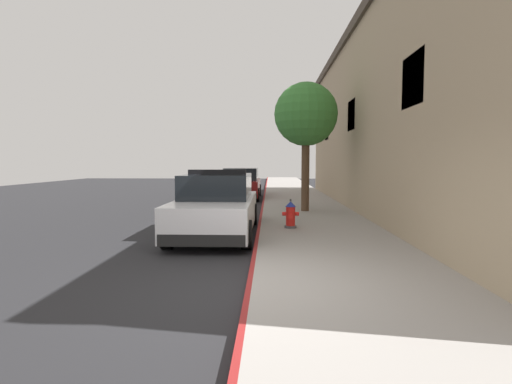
{
  "coord_description": "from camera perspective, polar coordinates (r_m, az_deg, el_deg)",
  "views": [
    {
      "loc": [
        0.25,
        -5.74,
        1.88
      ],
      "look_at": [
        -0.16,
        5.99,
        1.0
      ],
      "focal_mm": 28.3,
      "sensor_mm": 36.0,
      "label": 1
    }
  ],
  "objects": [
    {
      "name": "storefront_building",
      "position": [
        16.44,
        25.88,
        9.31
      ],
      "size": [
        7.45,
        22.92,
        6.87
      ],
      "color": "tan",
      "rests_on": "ground"
    },
    {
      "name": "parked_car_silver_ahead",
      "position": [
        20.78,
        -2.08,
        1.13
      ],
      "size": [
        1.94,
        4.84,
        1.56
      ],
      "color": "maroon",
      "rests_on": "ground"
    },
    {
      "name": "ground_plane",
      "position": [
        16.53,
        -14.36,
        -2.73
      ],
      "size": [
        32.84,
        60.0,
        0.2
      ],
      "primitive_type": "cube",
      "color": "#232326"
    },
    {
      "name": "police_cruiser",
      "position": [
        10.42,
        -5.52,
        -1.99
      ],
      "size": [
        1.94,
        4.84,
        1.68
      ],
      "color": "white",
      "rests_on": "ground"
    },
    {
      "name": "fire_hydrant",
      "position": [
        10.63,
        4.91,
        -3.2
      ],
      "size": [
        0.44,
        0.4,
        0.76
      ],
      "color": "#4C4C51",
      "rests_on": "sidewalk_pavement"
    },
    {
      "name": "street_tree",
      "position": [
        14.41,
        7.07,
        10.71
      ],
      "size": [
        2.21,
        2.21,
        4.5
      ],
      "color": "brown",
      "rests_on": "sidewalk_pavement"
    },
    {
      "name": "sidewalk_pavement",
      "position": [
        15.9,
        6.88,
        -2.27
      ],
      "size": [
        3.21,
        60.0,
        0.15
      ],
      "primitive_type": "cube",
      "color": "gray",
      "rests_on": "ground"
    },
    {
      "name": "curb_painted_edge",
      "position": [
        15.85,
        0.94,
        -2.27
      ],
      "size": [
        0.08,
        60.0,
        0.15
      ],
      "primitive_type": "cube",
      "color": "maroon",
      "rests_on": "ground"
    }
  ]
}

